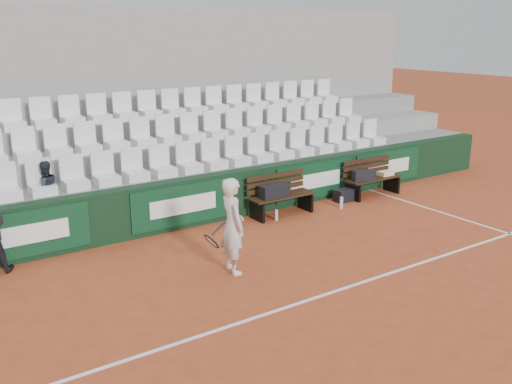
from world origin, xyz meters
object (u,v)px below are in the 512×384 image
Objects in this scene: water_bottle_far at (341,203)px; sports_bag_right at (363,175)px; water_bottle_near at (276,215)px; tennis_player at (232,226)px; sports_bag_left at (274,191)px; sports_bag_ground at (344,195)px; bench_left at (282,205)px; spectator_c at (43,165)px; bench_right at (373,187)px.

sports_bag_right is at bearing 17.73° from water_bottle_far.
tennis_player is (-2.15, -1.72, 0.69)m from water_bottle_near.
sports_bag_ground is (2.06, 0.05, -0.44)m from sports_bag_left.
sports_bag_right is (2.33, -0.08, 0.34)m from bench_left.
spectator_c is at bearing 166.84° from water_bottle_far.
water_bottle_far is (-1.32, -0.35, -0.09)m from bench_right.
tennis_player is (-5.16, -1.92, 0.58)m from bench_right.
tennis_player is 1.54× the size of spectator_c.
sports_bag_right is at bearing 163.98° from spectator_c.
sports_bag_left is at bearing 179.08° from sports_bag_right.
bench_left is at bearing 179.37° from bench_right.
water_bottle_far is (1.62, -0.35, -0.45)m from sports_bag_left.
bench_right is 6.41× the size of water_bottle_near.
bench_right is at bearing 3.71° from water_bottle_near.
bench_left is 1.00× the size of bench_right.
bench_left is 6.41× the size of water_bottle_near.
spectator_c is at bearing 163.85° from water_bottle_near.
bench_left is 2.35× the size of sports_bag_left.
bench_left is 1.43× the size of spectator_c.
water_bottle_far is (1.38, -0.38, -0.09)m from bench_left.
bench_left is 5.55× the size of water_bottle_far.
water_bottle_near is at bearing 156.82° from spectator_c.
sports_bag_right is 7.11m from spectator_c.
water_bottle_near is 2.84m from tennis_player.
sports_bag_left reaches higher than sports_bag_right.
water_bottle_far is at bearing -5.21° from water_bottle_near.
sports_bag_ground is 2.15m from water_bottle_near.
bench_right is at bearing -2.84° from sports_bag_ground.
sports_bag_left is 1.36× the size of sports_bag_ground.
spectator_c is at bearing 166.43° from sports_bag_left.
tennis_player is at bearing -155.37° from sports_bag_ground.
tennis_player reaches higher than sports_bag_left.
sports_bag_right is at bearing -10.04° from sports_bag_ground.
water_bottle_near is 0.87× the size of water_bottle_far.
water_bottle_near is 0.15× the size of tennis_player.
bench_left is 3.19m from tennis_player.
bench_left is at bearing 35.90° from water_bottle_near.
sports_bag_left is 0.61× the size of spectator_c.
tennis_player reaches higher than sports_bag_ground.
tennis_player reaches higher than bench_right.
sports_bag_ground is at bearing 0.43° from bench_left.
spectator_c reaches higher than bench_left.
water_bottle_far is 6.32m from spectator_c.
sports_bag_left reaches higher than water_bottle_near.
sports_bag_left is 1.72m from water_bottle_far.
tennis_player is (-2.22, -1.92, 0.22)m from sports_bag_left.
water_bottle_far is at bearing -162.27° from sports_bag_right.
sports_bag_right is 0.32× the size of tennis_player.
water_bottle_near is 0.22× the size of spectator_c.
bench_right is 1.43× the size of spectator_c.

